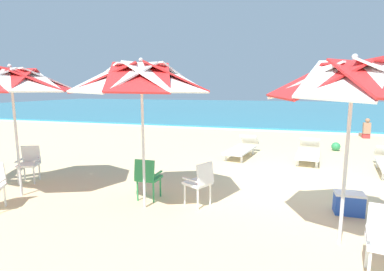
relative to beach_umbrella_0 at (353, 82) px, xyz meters
name	(u,v)px	position (x,y,z in m)	size (l,w,h in m)	color
ground_plane	(302,185)	(-0.33, 2.71, -2.34)	(80.00, 80.00, 0.00)	beige
sea	(285,108)	(-0.33, 30.08, -2.29)	(80.00, 36.00, 0.10)	teal
surf_foam	(290,131)	(-0.33, 11.78, -2.34)	(80.00, 0.70, 0.01)	white
beach_umbrella_0	(353,82)	(0.00, 0.00, 0.00)	(2.25, 2.25, 2.71)	silver
beach_umbrella_1	(141,79)	(-3.32, 0.43, 0.08)	(2.52, 2.52, 2.79)	silver
plastic_chair_1	(147,176)	(-3.44, 0.81, -1.84)	(0.44, 0.47, 0.87)	#2D8C4C
plastic_chair_2	(200,181)	(-2.33, 0.82, -1.84)	(0.61, 0.60, 0.87)	white
beach_umbrella_2	(11,81)	(-6.11, 0.27, 0.05)	(2.51, 2.51, 2.74)	silver
plastic_chair_4	(29,162)	(-6.71, 1.11, -1.84)	(0.58, 0.60, 0.87)	white
sun_lounger_1	(308,152)	(0.00, 5.31, -2.06)	(0.88, 2.20, 0.62)	white
sun_lounger_2	(242,148)	(-2.08, 5.32, -2.06)	(1.01, 2.22, 0.62)	white
cooler_box	(349,203)	(0.35, 1.22, -2.14)	(0.50, 0.34, 0.40)	blue
beach_ball	(336,146)	(1.10, 7.17, -2.19)	(0.31, 0.31, 0.31)	#2D8C4C
beachgoer_seated	(366,131)	(2.90, 10.66, -2.05)	(0.30, 0.93, 0.92)	red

